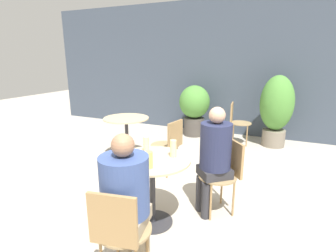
# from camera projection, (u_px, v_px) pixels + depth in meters

# --- Properties ---
(ground_plane) EXTENTS (20.00, 20.00, 0.00)m
(ground_plane) POSITION_uv_depth(u_px,v_px,m) (168.00, 227.00, 2.78)
(ground_plane) COLOR #B2A899
(storefront_wall) EXTENTS (10.00, 0.06, 3.00)m
(storefront_wall) POSITION_uv_depth(u_px,v_px,m) (238.00, 69.00, 5.81)
(storefront_wall) COLOR #3D4756
(storefront_wall) RESTS_ON ground_plane
(cafe_table_near) EXTENTS (0.79, 0.79, 0.74)m
(cafe_table_near) POSITION_uv_depth(u_px,v_px,m) (152.00, 174.00, 2.71)
(cafe_table_near) COLOR #2D2D33
(cafe_table_near) RESTS_ON ground_plane
(cafe_table_far) EXTENTS (0.78, 0.78, 0.74)m
(cafe_table_far) POSITION_uv_depth(u_px,v_px,m) (127.00, 128.00, 4.54)
(cafe_table_far) COLOR #2D2D33
(cafe_table_far) RESTS_ON ground_plane
(bistro_chair_0) EXTENTS (0.43, 0.45, 0.85)m
(bistro_chair_0) POSITION_uv_depth(u_px,v_px,m) (119.00, 228.00, 1.93)
(bistro_chair_0) COLOR #997F56
(bistro_chair_0) RESTS_ON ground_plane
(bistro_chair_1) EXTENTS (0.49, 0.49, 0.85)m
(bistro_chair_1) POSITION_uv_depth(u_px,v_px,m) (225.00, 169.00, 2.96)
(bistro_chair_1) COLOR #997F56
(bistro_chair_1) RESTS_ON ground_plane
(bistro_chair_2) EXTENTS (0.44, 0.43, 0.85)m
(bistro_chair_2) POSITION_uv_depth(u_px,v_px,m) (236.00, 119.00, 5.36)
(bistro_chair_2) COLOR #997F56
(bistro_chair_2) RESTS_ON ground_plane
(bistro_chair_3) EXTENTS (0.45, 0.43, 0.85)m
(bistro_chair_3) POSITION_uv_depth(u_px,v_px,m) (170.00, 142.00, 3.91)
(bistro_chair_3) COLOR #997F56
(bistro_chair_3) RESTS_ON ground_plane
(seated_person_0) EXTENTS (0.38, 0.42, 1.21)m
(seated_person_0) POSITION_uv_depth(u_px,v_px,m) (126.00, 195.00, 2.02)
(seated_person_0) COLOR gray
(seated_person_0) RESTS_ON ground_plane
(seated_person_1) EXTENTS (0.44, 0.43, 1.24)m
(seated_person_1) POSITION_uv_depth(u_px,v_px,m) (214.00, 153.00, 2.86)
(seated_person_1) COLOR #2D2D33
(seated_person_1) RESTS_ON ground_plane
(beer_glass_0) EXTENTS (0.07, 0.07, 0.16)m
(beer_glass_0) POSITION_uv_depth(u_px,v_px,m) (149.00, 160.00, 2.43)
(beer_glass_0) COLOR #DBC65B
(beer_glass_0) RESTS_ON cafe_table_near
(beer_glass_1) EXTENTS (0.06, 0.06, 0.18)m
(beer_glass_1) POSITION_uv_depth(u_px,v_px,m) (173.00, 148.00, 2.70)
(beer_glass_1) COLOR beige
(beer_glass_1) RESTS_ON cafe_table_near
(beer_glass_2) EXTENTS (0.06, 0.06, 0.17)m
(beer_glass_2) POSITION_uv_depth(u_px,v_px,m) (146.00, 144.00, 2.85)
(beer_glass_2) COLOR beige
(beer_glass_2) RESTS_ON cafe_table_near
(beer_glass_3) EXTENTS (0.07, 0.07, 0.18)m
(beer_glass_3) POSITION_uv_depth(u_px,v_px,m) (130.00, 152.00, 2.61)
(beer_glass_3) COLOR silver
(beer_glass_3) RESTS_ON cafe_table_near
(potted_plant_0) EXTENTS (0.69, 0.69, 1.14)m
(potted_plant_0) POSITION_uv_depth(u_px,v_px,m) (194.00, 107.00, 5.92)
(potted_plant_0) COLOR #47423D
(potted_plant_0) RESTS_ON ground_plane
(potted_plant_1) EXTENTS (0.64, 0.64, 1.42)m
(potted_plant_1) POSITION_uv_depth(u_px,v_px,m) (276.00, 108.00, 5.15)
(potted_plant_1) COLOR slate
(potted_plant_1) RESTS_ON ground_plane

